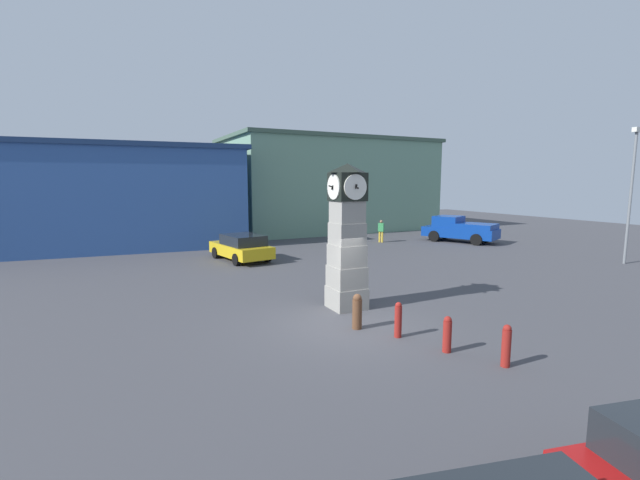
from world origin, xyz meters
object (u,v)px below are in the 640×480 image
Objects in this scene: bollard_end_row at (357,311)px; bollard_near_tower at (506,345)px; street_lamp_near_road at (631,187)px; bollard_mid_row at (447,334)px; clock_tower at (347,240)px; car_silver_hatch at (242,247)px; pedestrian_near_bench at (381,230)px; pickup_truck at (460,229)px; bollard_far_row at (398,319)px.

bollard_near_tower is at bearing -64.68° from bollard_end_row.
bollard_mid_row is at bearing -163.22° from street_lamp_near_road.
car_silver_hatch is (-0.79, 10.49, -1.64)m from clock_tower.
street_lamp_near_road is at bearing -60.30° from pedestrian_near_bench.
pedestrian_near_bench is at bearing 64.09° from bollard_near_tower.
bollard_mid_row is at bearing -84.71° from clock_tower.
car_silver_hatch is at bearing -166.62° from pedestrian_near_bench.
bollard_near_tower is 4.21m from bollard_end_row.
bollard_end_row is 0.15× the size of street_lamp_near_road.
street_lamp_near_road reaches higher than car_silver_hatch.
bollard_end_row is at bearing -126.05° from pedestrian_near_bench.
pedestrian_near_bench reaches higher than bollard_mid_row.
street_lamp_near_road is (1.86, -10.20, 3.13)m from pickup_truck.
pedestrian_near_bench is (-5.27, 2.30, -0.02)m from pickup_truck.
clock_tower is 17.45m from street_lamp_near_road.
bollard_end_row reaches higher than bollard_near_tower.
bollard_mid_row is 1.50m from bollard_far_row.
clock_tower is 4.90m from bollard_mid_row.
bollard_end_row is at bearing -89.84° from car_silver_hatch.
car_silver_hatch is (-1.84, 16.27, 0.23)m from bollard_near_tower.
car_silver_hatch is at bearing 94.28° from clock_tower.
bollard_near_tower is at bearing -79.69° from clock_tower.
bollard_end_row is at bearing 115.32° from bollard_near_tower.
bollard_near_tower is 21.00m from pedestrian_near_bench.
bollard_end_row is at bearing 121.31° from bollard_far_row.
bollard_near_tower is 1.08× the size of bollard_mid_row.
bollard_near_tower is 0.22× the size of car_silver_hatch.
bollard_far_row is at bearing -91.41° from clock_tower.
clock_tower is at bearing -127.96° from pedestrian_near_bench.
clock_tower reaches higher than pedestrian_near_bench.
bollard_end_row is (-1.80, 3.81, 0.02)m from bollard_near_tower.
pickup_truck reaches higher than bollard_far_row.
car_silver_hatch is at bearing 151.43° from street_lamp_near_road.
pedestrian_near_bench is at bearing 52.04° from clock_tower.
bollard_mid_row is 21.49m from pickup_truck.
pedestrian_near_bench is at bearing 57.53° from bollard_far_row.
pickup_truck is (16.28, 0.32, 0.18)m from car_silver_hatch.
clock_tower is 6.16m from bollard_near_tower.
bollard_end_row is at bearing -110.82° from clock_tower.
bollard_mid_row is 18.05m from street_lamp_near_road.
car_silver_hatch is (-1.20, 14.99, 0.27)m from bollard_mid_row.
pedestrian_near_bench reaches higher than car_silver_hatch.
bollard_near_tower is at bearing -115.91° from pedestrian_near_bench.
street_lamp_near_road reaches higher than pedestrian_near_bench.
bollard_end_row is (-1.17, 2.53, 0.06)m from bollard_mid_row.
pickup_truck is (14.45, 16.58, 0.41)m from bollard_near_tower.
bollard_far_row is (-1.13, 2.70, -0.01)m from bollard_near_tower.
clock_tower reaches higher than bollard_mid_row.
street_lamp_near_road is (7.13, -12.50, 3.14)m from pedestrian_near_bench.
bollard_far_row is (-0.49, 1.42, 0.03)m from bollard_mid_row.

